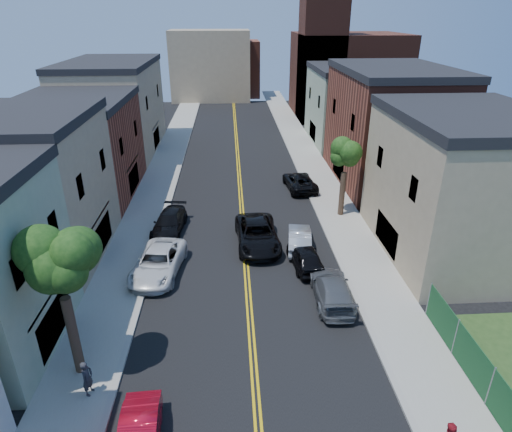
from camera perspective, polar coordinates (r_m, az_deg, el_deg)
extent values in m
cube|color=gray|center=(44.78, -12.40, 5.02)|extent=(3.20, 100.00, 0.15)
cube|color=gray|center=(45.08, 7.93, 5.51)|extent=(3.20, 100.00, 0.15)
cube|color=gray|center=(44.54, -10.17, 5.11)|extent=(0.30, 100.00, 0.15)
cube|color=gray|center=(44.77, 5.72, 5.49)|extent=(0.30, 100.00, 0.15)
cube|color=#998466|center=(31.50, -27.96, 2.57)|extent=(9.00, 10.00, 9.00)
cube|color=brown|center=(41.35, -22.12, 7.81)|extent=(9.00, 12.00, 8.00)
cube|color=#998466|center=(54.25, -17.93, 13.03)|extent=(9.00, 16.00, 9.50)
cube|color=#998466|center=(31.42, 24.99, 3.13)|extent=(9.00, 12.00, 9.00)
cube|color=brown|center=(43.48, 16.88, 10.73)|extent=(9.00, 14.00, 10.00)
cube|color=gray|center=(56.67, 12.11, 13.62)|extent=(9.00, 12.00, 8.50)
cube|color=#4C2319|center=(72.56, 11.73, 17.49)|extent=(16.00, 14.00, 12.00)
cube|color=#4C2319|center=(67.08, 8.59, 21.43)|extent=(6.00, 6.00, 22.00)
cube|color=#998466|center=(84.16, -5.94, 18.84)|extent=(14.00, 8.00, 12.00)
cube|color=brown|center=(88.20, -3.08, 18.56)|extent=(10.00, 8.00, 10.00)
cube|color=#143F1E|center=(20.60, 30.27, -21.72)|extent=(0.04, 15.00, 1.90)
cylinder|color=#392A1C|center=(21.44, -22.62, -14.12)|extent=(0.44, 0.44, 3.96)
sphere|color=#12350E|center=(19.16, -24.73, -3.95)|extent=(5.20, 5.20, 5.20)
sphere|color=#12350E|center=(18.20, -24.18, -1.67)|extent=(3.90, 3.90, 3.90)
sphere|color=#12350E|center=(20.01, -25.37, -4.54)|extent=(3.64, 3.64, 3.64)
cylinder|color=#392A1C|center=(35.33, 11.11, 2.84)|extent=(0.44, 0.44, 3.52)
sphere|color=#12350E|center=(34.12, 11.63, 8.66)|extent=(4.40, 4.40, 4.40)
sphere|color=#12350E|center=(33.70, 12.63, 9.93)|extent=(3.30, 3.30, 3.30)
sphere|color=#12350E|center=(34.54, 10.68, 8.18)|extent=(3.08, 3.08, 3.08)
imported|color=silver|center=(28.14, -12.59, -5.92)|extent=(3.38, 6.02, 1.59)
imported|color=#595A60|center=(33.24, -11.20, -0.89)|extent=(1.97, 4.29, 1.43)
imported|color=black|center=(33.25, -11.20, -0.84)|extent=(2.56, 5.23, 1.46)
imported|color=#54575C|center=(25.51, 9.83, -9.36)|extent=(2.20, 5.12, 1.47)
imported|color=black|center=(28.41, 6.42, -5.25)|extent=(2.17, 4.46, 1.46)
imported|color=#AEB0B6|center=(30.54, 5.67, -2.93)|extent=(2.08, 4.54, 1.44)
imported|color=black|center=(40.78, 5.70, 4.48)|extent=(2.92, 5.47, 1.46)
imported|color=black|center=(30.66, 0.16, -2.40)|extent=(3.10, 6.26, 1.71)
imported|color=#25262D|center=(20.94, -21.06, -19.05)|extent=(0.54, 0.69, 1.67)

